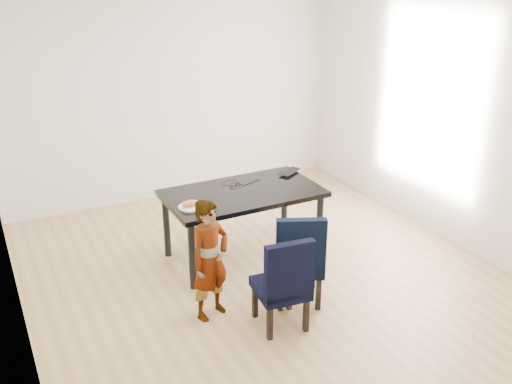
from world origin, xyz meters
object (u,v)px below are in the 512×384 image
child (210,260)px  chair_left (281,280)px  laptop (286,171)px  plate (191,207)px  chair_right (298,256)px  dining_table (243,224)px

child → chair_left: bearing=-61.0°
chair_left → laptop: chair_left is taller
child → plate: child is taller
chair_left → chair_right: 0.43m
child → laptop: size_ratio=3.56×
chair_right → laptop: 1.43m
dining_table → chair_right: (0.08, -0.99, 0.08)m
chair_left → chair_right: chair_right is taller
child → dining_table: bearing=28.9°
dining_table → chair_right: size_ratio=1.75×
dining_table → chair_left: 1.29m
chair_left → plate: size_ratio=3.62×
dining_table → child: 1.14m
chair_left → laptop: size_ratio=2.82×
chair_right → child: (-0.81, 0.14, 0.10)m
child → laptop: bearing=18.1°
chair_left → plate: (-0.37, 1.12, 0.32)m
dining_table → plate: plate is taller
child → plate: bearing=61.2°
dining_table → laptop: (0.68, 0.27, 0.39)m
dining_table → laptop: 0.83m
chair_left → child: size_ratio=0.79×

